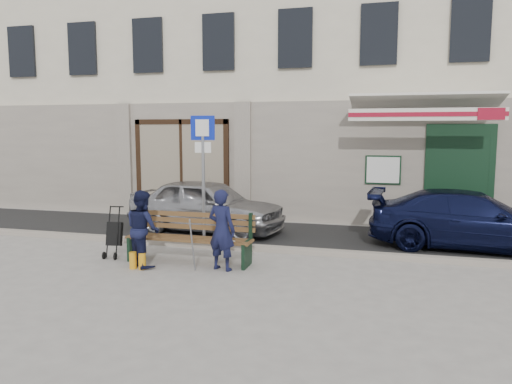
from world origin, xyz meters
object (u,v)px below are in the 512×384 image
at_px(car_silver, 206,205).
at_px(stroller, 114,235).
at_px(parking_sign, 203,159).
at_px(man, 222,230).
at_px(woman, 143,228).
at_px(bench, 187,238).
at_px(car_navy, 472,220).

xyz_separation_m(car_silver, stroller, (-0.85, -2.74, -0.21)).
bearing_deg(car_silver, parking_sign, -153.94).
distance_m(man, woman, 1.46).
height_order(man, woman, man).
height_order(bench, woman, woman).
xyz_separation_m(man, woman, (-1.45, -0.15, -0.02)).
bearing_deg(woman, car_navy, -115.94).
xyz_separation_m(parking_sign, man, (1.01, -1.73, -1.13)).
bearing_deg(car_navy, man, 126.04).
height_order(car_silver, bench, car_silver).
relative_size(parking_sign, bench, 1.15).
relative_size(parking_sign, stroller, 2.80).
xyz_separation_m(car_silver, parking_sign, (0.44, -1.30, 1.20)).
relative_size(bench, woman, 1.73).
relative_size(car_navy, bench, 1.73).
xyz_separation_m(parking_sign, bench, (0.21, -1.41, -1.39)).
bearing_deg(stroller, bench, -9.86).
relative_size(car_navy, stroller, 4.23).
xyz_separation_m(car_silver, bench, (0.65, -2.71, -0.19)).
bearing_deg(bench, stroller, -178.91).
bearing_deg(parking_sign, stroller, -138.52).
height_order(parking_sign, man, parking_sign).
distance_m(bench, stroller, 1.50).
bearing_deg(bench, woman, -144.65).
relative_size(man, stroller, 1.46).
distance_m(car_navy, parking_sign, 5.73).
height_order(woman, stroller, woman).
distance_m(parking_sign, man, 2.30).
xyz_separation_m(bench, woman, (-0.65, -0.46, 0.24)).
bearing_deg(woman, stroller, 9.87).
xyz_separation_m(parking_sign, stroller, (-1.29, -1.44, -1.42)).
bearing_deg(car_silver, stroller, 170.11).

